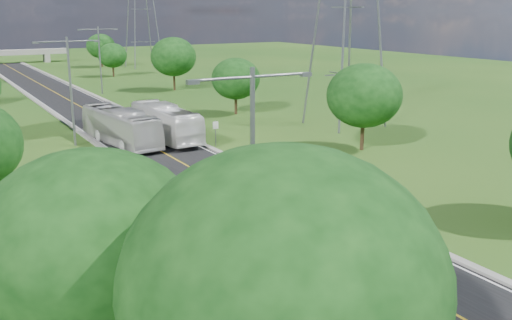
{
  "coord_description": "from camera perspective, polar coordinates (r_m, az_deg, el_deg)",
  "views": [
    {
      "loc": [
        -17.92,
        -8.43,
        12.25
      ],
      "look_at": [
        0.03,
        21.9,
        3.0
      ],
      "focal_mm": 40.0,
      "sensor_mm": 36.0,
      "label": 1
    }
  ],
  "objects": [
    {
      "name": "road",
      "position": [
        77.52,
        -16.93,
        5.0
      ],
      "size": [
        8.0,
        150.0,
        0.06
      ],
      "primitive_type": "cube",
      "color": "black",
      "rests_on": "ground"
    },
    {
      "name": "speed_limit_sign",
      "position": [
        52.93,
        -4.07,
        3.06
      ],
      "size": [
        0.55,
        0.09,
        2.4
      ],
      "color": "slate",
      "rests_on": "ground"
    },
    {
      "name": "curb_left",
      "position": [
        76.64,
        -20.02,
        4.7
      ],
      "size": [
        0.5,
        150.0,
        0.22
      ],
      "primitive_type": "cube",
      "color": "gray",
      "rests_on": "ground"
    },
    {
      "name": "power_tower_far",
      "position": [
        131.02,
        -11.44,
        15.19
      ],
      "size": [
        9.0,
        6.4,
        28.0
      ],
      "color": "slate",
      "rests_on": "ground"
    },
    {
      "name": "streetlight_near_left",
      "position": [
        24.48,
        -0.34,
        -0.22
      ],
      "size": [
        5.9,
        0.25,
        10.0
      ],
      "color": "slate",
      "rests_on": "ground"
    },
    {
      "name": "tree_rb",
      "position": [
        51.77,
        10.77,
        6.35
      ],
      "size": [
        6.72,
        6.72,
        7.82
      ],
      "color": "black",
      "rests_on": "ground"
    },
    {
      "name": "tree_rc",
      "position": [
        69.27,
        -2.05,
        8.13
      ],
      "size": [
        5.88,
        5.88,
        6.84
      ],
      "color": "black",
      "rests_on": "ground"
    },
    {
      "name": "curb_right",
      "position": [
        78.6,
        -13.93,
        5.39
      ],
      "size": [
        0.5,
        150.0,
        0.22
      ],
      "primitive_type": "cube",
      "color": "gray",
      "rests_on": "ground"
    },
    {
      "name": "bus_outbound",
      "position": [
        56.11,
        -9.04,
        3.73
      ],
      "size": [
        2.93,
        12.11,
        3.37
      ],
      "primitive_type": "imported",
      "rotation": [
        0.0,
        0.0,
        3.15
      ],
      "color": "white",
      "rests_on": "road"
    },
    {
      "name": "ground",
      "position": [
        71.79,
        -15.76,
        4.33
      ],
      "size": [
        260.0,
        260.0,
        0.0
      ],
      "primitive_type": "plane",
      "color": "#1D4814",
      "rests_on": "ground"
    },
    {
      "name": "tree_rd",
      "position": [
        91.63,
        -8.26,
        10.18
      ],
      "size": [
        7.14,
        7.14,
        8.3
      ],
      "color": "black",
      "rests_on": "ground"
    },
    {
      "name": "streetlight_mid_left",
      "position": [
        55.1,
        -18.08,
        7.42
      ],
      "size": [
        5.9,
        0.25,
        10.0
      ],
      "color": "slate",
      "rests_on": "ground"
    },
    {
      "name": "bus_inbound",
      "position": [
        55.01,
        -13.4,
        3.3
      ],
      "size": [
        4.17,
        12.37,
        3.38
      ],
      "primitive_type": "imported",
      "rotation": [
        0.0,
        0.0,
        0.11
      ],
      "color": "silver",
      "rests_on": "road"
    },
    {
      "name": "tree_re",
      "position": [
        113.47,
        -14.17,
        10.11
      ],
      "size": [
        5.46,
        5.46,
        6.35
      ],
      "color": "black",
      "rests_on": "ground"
    },
    {
      "name": "streetlight_far_right",
      "position": [
        89.9,
        -15.36,
        10.17
      ],
      "size": [
        5.9,
        0.25,
        10.0
      ],
      "color": "slate",
      "rests_on": "ground"
    },
    {
      "name": "tree_rf",
      "position": [
        133.57,
        -15.26,
        10.94
      ],
      "size": [
        6.3,
        6.3,
        7.33
      ],
      "color": "black",
      "rests_on": "ground"
    },
    {
      "name": "tree_lf",
      "position": [
        14.04,
        2.7,
        -12.25
      ],
      "size": [
        7.98,
        7.98,
        9.28
      ],
      "color": "black",
      "rests_on": "ground"
    },
    {
      "name": "tree_la",
      "position": [
        18.27,
        -16.03,
        -8.36
      ],
      "size": [
        7.14,
        7.14,
        8.3
      ],
      "color": "black",
      "rests_on": "ground"
    },
    {
      "name": "overpass",
      "position": [
        149.83,
        -24.05,
        9.69
      ],
      "size": [
        30.0,
        3.0,
        3.2
      ],
      "color": "gray",
      "rests_on": "ground"
    }
  ]
}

